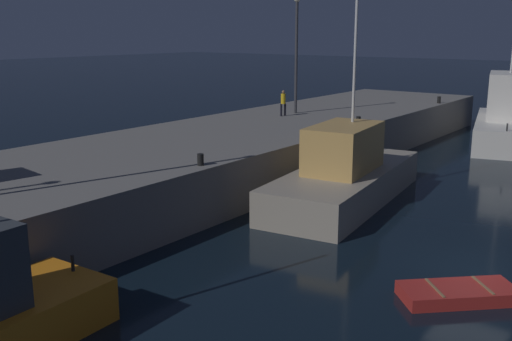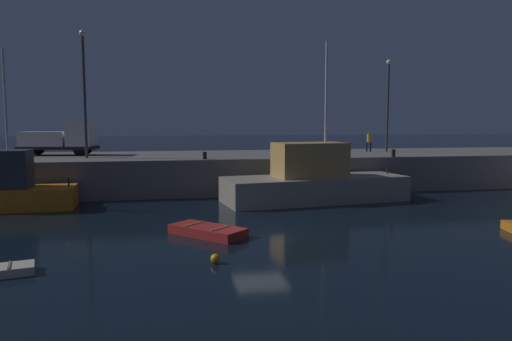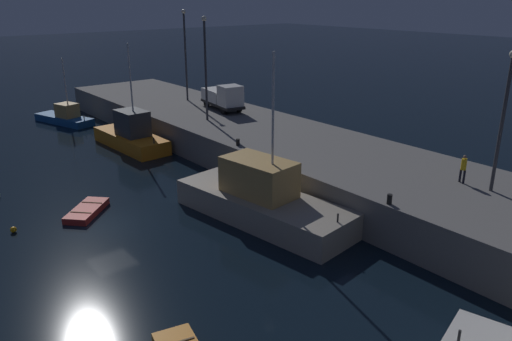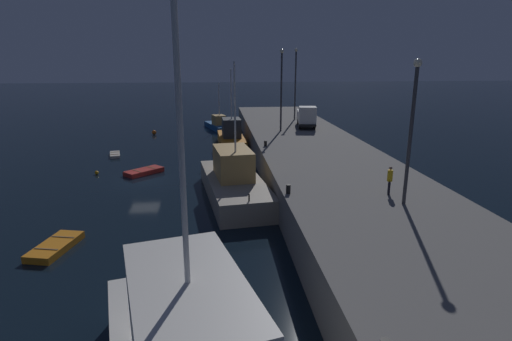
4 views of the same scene
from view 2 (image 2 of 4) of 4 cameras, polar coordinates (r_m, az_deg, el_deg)
ground_plane at (r=22.73m, az=0.54°, el=-7.30°), size 320.00×320.00×0.00m
pier_quay at (r=37.94m, az=-4.21°, el=-0.02°), size 67.31×10.60×2.60m
fishing_boat_white at (r=31.28m, az=6.90°, el=-1.31°), size 12.35×5.51×10.32m
rowboat_white_mid at (r=22.01m, az=-5.83°, el=-7.21°), size 3.57×3.64×0.46m
mooring_buoy_mid at (r=17.79m, az=-4.90°, el=-10.47°), size 0.36×0.36×0.36m
lamp_post_east at (r=36.08m, az=-19.90°, el=9.62°), size 0.44×0.44×8.94m
lamp_post_central at (r=43.18m, az=15.53°, el=8.36°), size 0.44×0.44×7.91m
utility_truck at (r=39.84m, az=-22.30°, el=3.52°), size 6.04×2.78×2.59m
dockworker at (r=42.29m, az=13.36°, el=3.54°), size 0.44×0.41×1.72m
bollard_west at (r=33.03m, az=-6.17°, el=1.79°), size 0.28×0.28×0.51m
bollard_east at (r=36.61m, az=16.15°, el=2.03°), size 0.28×0.28×0.55m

